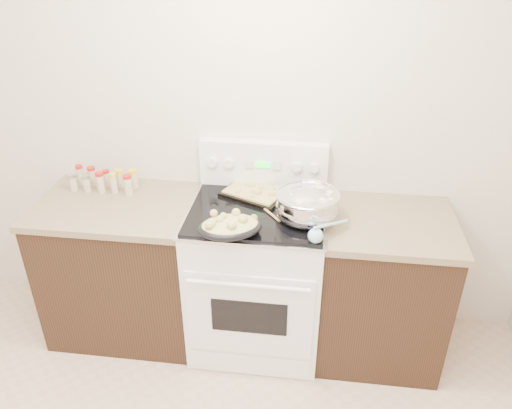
# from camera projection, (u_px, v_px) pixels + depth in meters

# --- Properties ---
(room_shell) EXTENTS (4.10, 3.60, 2.75)m
(room_shell) POSITION_uv_depth(u_px,v_px,m) (42.00, 217.00, 1.22)
(room_shell) COLOR beige
(room_shell) RESTS_ON ground
(counter_left) EXTENTS (0.93, 0.67, 0.92)m
(counter_left) POSITION_uv_depth(u_px,v_px,m) (126.00, 266.00, 3.12)
(counter_left) COLOR black
(counter_left) RESTS_ON ground
(counter_right) EXTENTS (0.73, 0.67, 0.92)m
(counter_right) POSITION_uv_depth(u_px,v_px,m) (380.00, 287.00, 2.94)
(counter_right) COLOR black
(counter_right) RESTS_ON ground
(kitchen_range) EXTENTS (0.78, 0.73, 1.22)m
(kitchen_range) POSITION_uv_depth(u_px,v_px,m) (257.00, 274.00, 3.00)
(kitchen_range) COLOR white
(kitchen_range) RESTS_ON ground
(mixing_bowl) EXTENTS (0.41, 0.41, 0.20)m
(mixing_bowl) POSITION_uv_depth(u_px,v_px,m) (307.00, 206.00, 2.65)
(mixing_bowl) COLOR silver
(mixing_bowl) RESTS_ON kitchen_range
(roasting_pan) EXTENTS (0.39, 0.33, 0.12)m
(roasting_pan) POSITION_uv_depth(u_px,v_px,m) (230.00, 226.00, 2.53)
(roasting_pan) COLOR black
(roasting_pan) RESTS_ON kitchen_range
(baking_sheet) EXTENTS (0.43, 0.38, 0.06)m
(baking_sheet) POSITION_uv_depth(u_px,v_px,m) (255.00, 192.00, 2.91)
(baking_sheet) COLOR black
(baking_sheet) RESTS_ON kitchen_range
(wooden_spoon) EXTENTS (0.17, 0.21, 0.04)m
(wooden_spoon) POSITION_uv_depth(u_px,v_px,m) (259.00, 216.00, 2.69)
(wooden_spoon) COLOR tan
(wooden_spoon) RESTS_ON kitchen_range
(blue_ladle) EXTENTS (0.21, 0.22, 0.10)m
(blue_ladle) POSITION_uv_depth(u_px,v_px,m) (318.00, 234.00, 2.49)
(blue_ladle) COLOR #9BCCE8
(blue_ladle) RESTS_ON kitchen_range
(spice_jars) EXTENTS (0.40, 0.15, 0.13)m
(spice_jars) POSITION_uv_depth(u_px,v_px,m) (105.00, 180.00, 3.01)
(spice_jars) COLOR #BFB28C
(spice_jars) RESTS_ON counter_left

